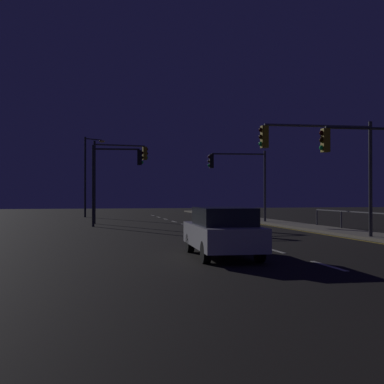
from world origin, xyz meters
name	(u,v)px	position (x,y,z in m)	size (l,w,h in m)	color
ground_plane	(236,239)	(0.00, 17.50, 0.00)	(112.00, 112.00, 0.00)	black
sidewalk_right	(367,235)	(6.49, 17.50, 0.07)	(2.19, 77.00, 0.14)	gray
lane_markings_center	(215,233)	(0.00, 21.00, 0.01)	(0.14, 50.00, 0.01)	silver
lane_edge_line	(296,230)	(5.15, 22.50, 0.01)	(0.14, 53.00, 0.01)	gold
car	(222,231)	(-2.31, 11.53, 0.82)	(2.04, 4.49, 1.57)	silver
traffic_light_near_right	(239,171)	(4.03, 29.50, 3.68)	(4.13, 0.67, 5.00)	#4C4C51
traffic_light_overhead_east	(117,166)	(-4.33, 31.58, 4.06)	(3.89, 0.73, 5.78)	#2D3033
traffic_light_near_left	(321,153)	(3.50, 16.27, 3.80)	(5.20, 0.55, 5.10)	#38383D
traffic_light_mid_right	(115,170)	(-4.70, 27.87, 3.60)	(3.21, 0.61, 5.15)	#2D3033
traffic_light_far_left	(360,157)	(4.38, 14.63, 3.50)	(3.21, 0.45, 4.81)	#38383D
street_lamp_median	(88,169)	(-6.27, 42.49, 4.43)	(1.91, 1.35, 7.33)	#2D3033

